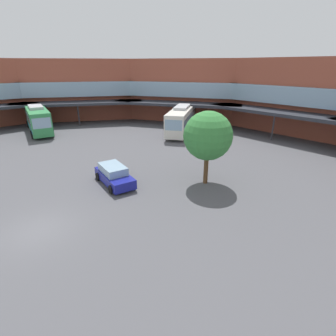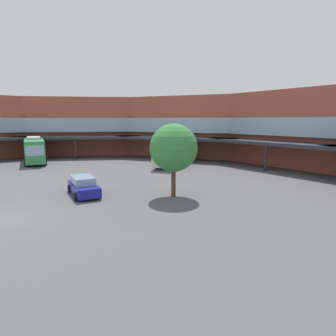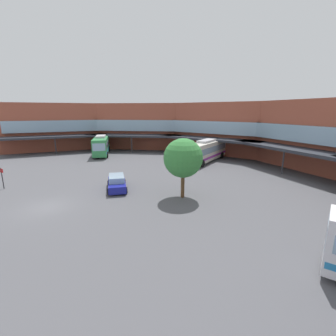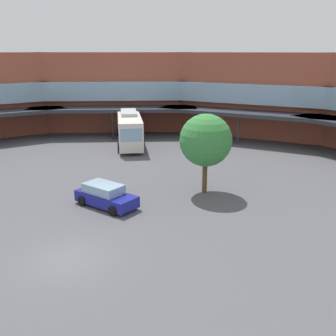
{
  "view_description": "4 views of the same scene",
  "coord_description": "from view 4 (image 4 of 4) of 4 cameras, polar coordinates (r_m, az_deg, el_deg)",
  "views": [
    {
      "loc": [
        14.58,
        -3.13,
        9.05
      ],
      "look_at": [
        1.66,
        8.91,
        1.99
      ],
      "focal_mm": 27.77,
      "sensor_mm": 36.0,
      "label": 1
    },
    {
      "loc": [
        20.16,
        -1.93,
        6.13
      ],
      "look_at": [
        -0.63,
        14.18,
        1.75
      ],
      "focal_mm": 30.98,
      "sensor_mm": 36.0,
      "label": 2
    },
    {
      "loc": [
        22.38,
        2.18,
        8.38
      ],
      "look_at": [
        -0.75,
        12.13,
        2.27
      ],
      "focal_mm": 25.36,
      "sensor_mm": 36.0,
      "label": 3
    },
    {
      "loc": [
        12.54,
        -13.48,
        10.11
      ],
      "look_at": [
        -0.42,
        12.1,
        1.55
      ],
      "focal_mm": 42.13,
      "sensor_mm": 36.0,
      "label": 4
    }
  ],
  "objects": [
    {
      "name": "bus_1",
      "position": [
        44.84,
        -5.65,
        5.93
      ],
      "size": [
        8.97,
        11.56,
        3.66
      ],
      "rotation": [
        0.0,
        0.0,
        5.31
      ],
      "color": "silver",
      "rests_on": "ground"
    },
    {
      "name": "parked_car",
      "position": [
        26.91,
        -9.02,
        -3.99
      ],
      "size": [
        4.64,
        2.6,
        1.53
      ],
      "rotation": [
        0.0,
        0.0,
        6.11
      ],
      "color": "navy",
      "rests_on": "ground"
    },
    {
      "name": "ground_plane",
      "position": [
        21.0,
        -14.38,
        -12.73
      ],
      "size": [
        120.38,
        120.38,
        0.0
      ],
      "primitive_type": "plane",
      "color": "#515156"
    },
    {
      "name": "plaza_tree",
      "position": [
        28.36,
        5.48,
        3.99
      ],
      "size": [
        3.79,
        3.79,
        5.86
      ],
      "color": "brown",
      "rests_on": "ground"
    },
    {
      "name": "station_building",
      "position": [
        34.96,
        5.61,
        8.11
      ],
      "size": [
        76.49,
        48.13,
        9.92
      ],
      "color": "#9E4C38",
      "rests_on": "ground"
    }
  ]
}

